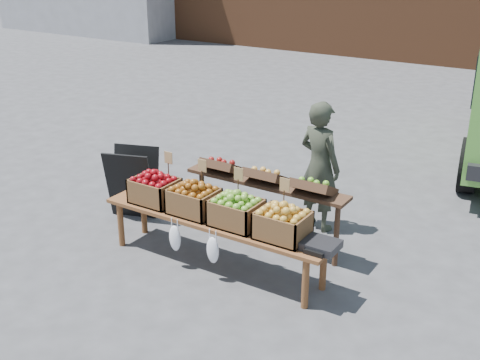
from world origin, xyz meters
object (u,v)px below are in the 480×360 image
Objects in this scene: display_bench at (215,242)px; crate_russet_pears at (194,201)px; chalkboard_sign at (133,183)px; crate_golden_apples at (155,191)px; crate_red_apples at (236,213)px; crate_green_apples at (283,225)px; back_table at (265,204)px; weighing_scale at (321,245)px; vendor at (320,166)px.

crate_russet_pears reaches higher than display_bench.
chalkboard_sign is 0.99m from crate_golden_apples.
crate_green_apples is at bearing 0.00° from crate_red_apples.
crate_red_apples is at bearing 0.00° from display_bench.
chalkboard_sign is 1.47m from crate_russet_pears.
display_bench is 0.51m from crate_russet_pears.
crate_red_apples is at bearing -84.19° from back_table.
chalkboard_sign reaches higher than weighing_scale.
crate_golden_apples is at bearing -144.96° from back_table.
display_bench is at bearing 180.00° from weighing_scale.
crate_russet_pears is (1.36, -0.50, 0.25)m from chalkboard_sign.
back_table is (-0.30, -0.78, -0.28)m from vendor.
weighing_scale is (1.25, 0.00, 0.33)m from display_bench.
crate_red_apples is (0.55, 0.00, 0.00)m from crate_russet_pears.
crate_red_apples is 1.00× the size of crate_green_apples.
back_table is 1.27m from crate_golden_apples.
weighing_scale is at bearing 0.00° from display_bench.
weighing_scale is at bearing 132.11° from vendor.
crate_green_apples is at bearing 0.00° from display_bench.
display_bench is at bearing -36.22° from chalkboard_sign.
chalkboard_sign is at bearing 162.97° from display_bench.
display_bench is 5.40× the size of crate_russet_pears.
back_table is (1.84, 0.22, 0.06)m from chalkboard_sign.
back_table is 4.20× the size of crate_red_apples.
display_bench is 0.93m from crate_green_apples.
crate_red_apples is at bearing 180.00° from crate_green_apples.
crate_russet_pears is at bearing 180.00° from crate_red_apples.
weighing_scale is (0.75, -1.50, -0.19)m from vendor.
crate_green_apples is (1.10, 0.00, 0.00)m from crate_russet_pears.
back_table is at bearing 130.88° from crate_green_apples.
chalkboard_sign is 1.84× the size of crate_russet_pears.
crate_red_apples is at bearing -33.88° from chalkboard_sign.
crate_red_apples is at bearing 96.97° from vendor.
back_table is 1.27m from weighing_scale.
crate_golden_apples is 0.55m from crate_russet_pears.
chalkboard_sign is 0.34× the size of display_bench.
back_table is 0.88m from crate_russet_pears.
crate_russet_pears is 1.00× the size of crate_green_apples.
crate_russet_pears is at bearing -123.51° from back_table.
vendor is at bearing 81.41° from crate_red_apples.
crate_golden_apples is 1.10m from crate_red_apples.
weighing_scale reaches higher than display_bench.
back_table is 0.78× the size of display_bench.
weighing_scale is at bearing 0.00° from crate_green_apples.
chalkboard_sign reaches higher than display_bench.
vendor is 2.00m from crate_golden_apples.
vendor is 1.52m from crate_red_apples.
crate_golden_apples is at bearing 180.00° from crate_green_apples.
vendor reaches higher than back_table.
vendor is at bearing 71.50° from display_bench.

